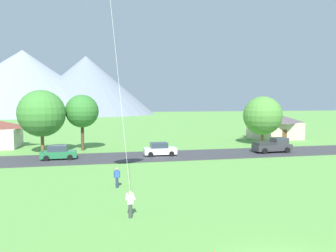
# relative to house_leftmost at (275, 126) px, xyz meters

# --- Properties ---
(road_strip) EXTENTS (160.00, 7.90, 0.08)m
(road_strip) POSITION_rel_house_leftmost_xyz_m (-25.44, -15.01, -2.43)
(road_strip) COLOR #38383D
(road_strip) RESTS_ON ground
(mountain_east_ridge) EXTENTS (72.43, 72.43, 30.76)m
(mountain_east_ridge) POSITION_rel_house_leftmost_xyz_m (-37.32, 125.85, 12.91)
(mountain_east_ridge) COLOR slate
(mountain_east_ridge) RESTS_ON ground
(mountain_central_ridge) EXTENTS (95.42, 95.42, 32.99)m
(mountain_central_ridge) POSITION_rel_house_leftmost_xyz_m (-68.75, 127.03, 14.03)
(mountain_central_ridge) COLOR gray
(mountain_central_ridge) RESTS_ON ground
(house_leftmost) EXTENTS (8.96, 7.47, 4.76)m
(house_leftmost) POSITION_rel_house_leftmost_xyz_m (0.00, 0.00, 0.00)
(house_leftmost) COLOR beige
(house_leftmost) RESTS_ON ground
(tree_near_left) EXTENTS (6.28, 6.28, 7.90)m
(tree_near_left) POSITION_rel_house_leftmost_xyz_m (-6.45, -7.30, 2.29)
(tree_near_left) COLOR brown
(tree_near_left) RESTS_ON ground
(tree_left_of_center) EXTENTS (6.34, 6.34, 8.64)m
(tree_left_of_center) POSITION_rel_house_leftmost_xyz_m (-40.20, -9.35, 2.99)
(tree_left_of_center) COLOR brown
(tree_left_of_center) RESTS_ON ground
(tree_center) EXTENTS (4.72, 4.72, 8.04)m
(tree_center) POSITION_rel_house_leftmost_xyz_m (-34.97, -7.59, 3.19)
(tree_center) COLOR #4C3823
(tree_center) RESTS_ON ground
(parked_car_white_mid_west) EXTENTS (4.25, 2.18, 1.68)m
(parked_car_white_mid_west) POSITION_rel_house_leftmost_xyz_m (-25.02, -14.83, -1.60)
(parked_car_white_mid_west) COLOR white
(parked_car_white_mid_west) RESTS_ON road_strip
(parked_car_green_mid_east) EXTENTS (4.24, 2.15, 1.68)m
(parked_car_green_mid_east) POSITION_rel_house_leftmost_xyz_m (-37.59, -14.90, -1.60)
(parked_car_green_mid_east) COLOR #237042
(parked_car_green_mid_east) RESTS_ON road_strip
(pickup_truck_charcoal_west_side) EXTENTS (5.26, 2.45, 1.99)m
(pickup_truck_charcoal_west_side) POSITION_rel_house_leftmost_xyz_m (-9.24, -15.52, -1.41)
(pickup_truck_charcoal_west_side) COLOR #333338
(pickup_truck_charcoal_west_side) RESTS_ON road_strip
(watcher_person) EXTENTS (0.56, 0.24, 1.68)m
(watcher_person) POSITION_rel_house_leftmost_xyz_m (-31.49, -29.56, -1.59)
(watcher_person) COLOR navy
(watcher_person) RESTS_ON ground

